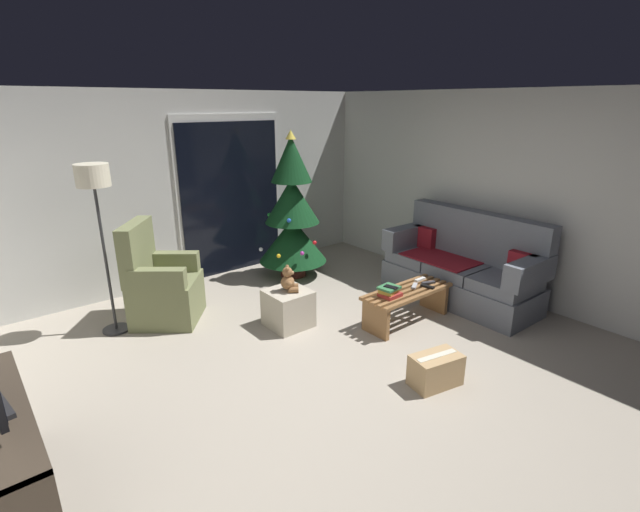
% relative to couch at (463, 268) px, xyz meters
% --- Properties ---
extents(ground_plane, '(7.00, 7.00, 0.00)m').
position_rel_couch_xyz_m(ground_plane, '(-2.32, -0.26, -0.40)').
color(ground_plane, '#9E9384').
extents(wall_back, '(5.72, 0.12, 2.50)m').
position_rel_couch_xyz_m(wall_back, '(-2.32, 2.80, 0.85)').
color(wall_back, beige).
rests_on(wall_back, ground).
extents(wall_right, '(0.12, 6.00, 2.50)m').
position_rel_couch_xyz_m(wall_right, '(0.54, -0.26, 0.85)').
color(wall_right, beige).
rests_on(wall_right, ground).
extents(patio_door_frame, '(1.60, 0.02, 2.20)m').
position_rel_couch_xyz_m(patio_door_frame, '(-1.66, 2.73, 0.70)').
color(patio_door_frame, silver).
rests_on(patio_door_frame, ground).
extents(patio_door_glass, '(1.50, 0.02, 2.10)m').
position_rel_couch_xyz_m(patio_door_glass, '(-1.66, 2.71, 0.65)').
color(patio_door_glass, black).
rests_on(patio_door_glass, ground).
extents(couch, '(0.82, 1.96, 1.08)m').
position_rel_couch_xyz_m(couch, '(0.00, 0.00, 0.00)').
color(couch, slate).
rests_on(couch, ground).
extents(coffee_table, '(1.10, 0.40, 0.38)m').
position_rel_couch_xyz_m(coffee_table, '(-1.03, -0.00, -0.14)').
color(coffee_table, olive).
rests_on(coffee_table, ground).
extents(remote_silver, '(0.16, 0.12, 0.02)m').
position_rel_couch_xyz_m(remote_silver, '(-0.91, 0.01, -0.00)').
color(remote_silver, '#ADADB2').
rests_on(remote_silver, coffee_table).
extents(remote_graphite, '(0.16, 0.10, 0.02)m').
position_rel_couch_xyz_m(remote_graphite, '(-0.71, -0.03, -0.00)').
color(remote_graphite, '#333338').
rests_on(remote_graphite, coffee_table).
extents(remote_white, '(0.16, 0.05, 0.02)m').
position_rel_couch_xyz_m(remote_white, '(-0.70, 0.09, -0.00)').
color(remote_white, silver).
rests_on(remote_white, coffee_table).
extents(remote_black, '(0.08, 0.16, 0.02)m').
position_rel_couch_xyz_m(remote_black, '(-0.81, -0.10, -0.00)').
color(remote_black, black).
rests_on(remote_black, coffee_table).
extents(book_stack, '(0.23, 0.21, 0.11)m').
position_rel_couch_xyz_m(book_stack, '(-1.32, 0.01, 0.04)').
color(book_stack, '#A32D28').
rests_on(book_stack, coffee_table).
extents(cell_phone, '(0.10, 0.16, 0.01)m').
position_rel_couch_xyz_m(cell_phone, '(-1.32, -0.01, 0.10)').
color(cell_phone, black).
rests_on(cell_phone, book_stack).
extents(christmas_tree, '(0.94, 0.94, 2.01)m').
position_rel_couch_xyz_m(christmas_tree, '(-1.15, 1.98, 0.49)').
color(christmas_tree, '#4C1E19').
rests_on(christmas_tree, ground).
extents(armchair, '(0.96, 0.96, 1.13)m').
position_rel_couch_xyz_m(armchair, '(-3.11, 1.77, 0.00)').
color(armchair, olive).
rests_on(armchair, ground).
extents(floor_lamp, '(0.32, 0.32, 1.78)m').
position_rel_couch_xyz_m(floor_lamp, '(-3.62, 1.84, 1.11)').
color(floor_lamp, '#2D2D30').
rests_on(floor_lamp, ground).
extents(ottoman, '(0.44, 0.44, 0.41)m').
position_rel_couch_xyz_m(ottoman, '(-2.11, 0.76, -0.19)').
color(ottoman, '#B2A893').
rests_on(ottoman, ground).
extents(teddy_bear_chestnut, '(0.22, 0.21, 0.29)m').
position_rel_couch_xyz_m(teddy_bear_chestnut, '(-2.10, 0.75, 0.13)').
color(teddy_bear_chestnut, brown).
rests_on(teddy_bear_chestnut, ottoman).
extents(cardboard_box_taped_mid_floor, '(0.48, 0.34, 0.29)m').
position_rel_couch_xyz_m(cardboard_box_taped_mid_floor, '(-1.77, -0.97, -0.26)').
color(cardboard_box_taped_mid_floor, tan).
rests_on(cardboard_box_taped_mid_floor, ground).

